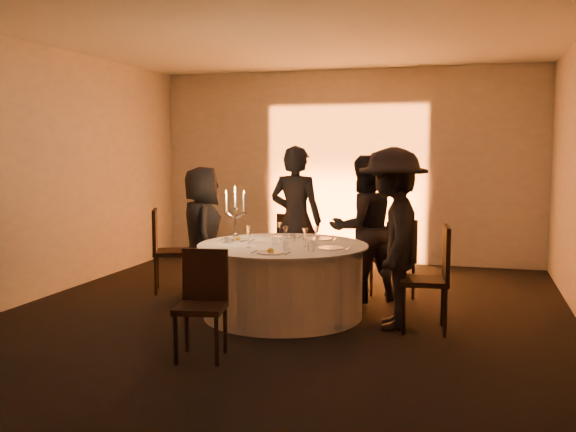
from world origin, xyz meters
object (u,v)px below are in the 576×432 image
(banquet_table, at_px, (283,280))
(candelabra, at_px, (235,222))
(chair_left, at_px, (165,245))
(chair_right, at_px, (433,272))
(chair_front, at_px, (203,297))
(chair_back_right, at_px, (396,255))
(guest_back_left, at_px, (296,220))
(guest_right, at_px, (392,238))
(chair_back_left, at_px, (294,244))
(coffee_cup, at_px, (228,240))
(guest_back_right, at_px, (363,229))
(guest_left, at_px, (202,232))

(banquet_table, distance_m, candelabra, 0.81)
(chair_left, xyz_separation_m, chair_right, (3.30, -0.87, 0.00))
(chair_right, bearing_deg, chair_front, -61.30)
(chair_back_right, bearing_deg, candelabra, -8.88)
(guest_back_left, bearing_deg, chair_back_right, -170.83)
(chair_front, relative_size, candelabra, 1.50)
(guest_back_left, distance_m, guest_right, 1.76)
(chair_left, bearing_deg, banquet_table, -136.48)
(chair_back_left, relative_size, chair_front, 1.01)
(chair_back_right, relative_size, chair_right, 0.91)
(guest_right, distance_m, coffee_cup, 1.76)
(banquet_table, bearing_deg, chair_back_left, 101.35)
(chair_front, bearing_deg, chair_back_left, 81.43)
(chair_back_right, distance_m, chair_right, 1.35)
(banquet_table, height_order, chair_left, chair_left)
(coffee_cup, xyz_separation_m, candelabra, (0.05, 0.10, 0.18))
(banquet_table, relative_size, chair_front, 1.97)
(chair_right, bearing_deg, chair_back_right, -164.95)
(chair_right, bearing_deg, guest_back_right, -148.03)
(guest_back_right, height_order, guest_right, guest_right)
(chair_back_left, xyz_separation_m, coffee_cup, (-0.26, -1.76, 0.28))
(guest_right, bearing_deg, candelabra, -101.24)
(guest_left, xyz_separation_m, candelabra, (0.62, -0.52, 0.20))
(guest_back_left, height_order, guest_right, guest_back_left)
(chair_back_right, height_order, guest_back_right, guest_back_right)
(guest_left, relative_size, guest_back_left, 0.86)
(chair_left, relative_size, coffee_cup, 9.39)
(chair_right, bearing_deg, guest_back_left, -132.11)
(banquet_table, bearing_deg, guest_back_left, 97.93)
(chair_left, xyz_separation_m, guest_left, (0.57, -0.14, 0.20))
(candelabra, bearing_deg, chair_left, 150.59)
(chair_right, relative_size, guest_right, 0.58)
(guest_left, height_order, guest_right, guest_right)
(chair_back_right, xyz_separation_m, chair_right, (0.50, -1.25, 0.05))
(banquet_table, xyz_separation_m, guest_back_right, (0.70, 0.93, 0.47))
(chair_front, bearing_deg, coffee_cup, 93.08)
(candelabra, bearing_deg, coffee_cup, -114.31)
(candelabra, bearing_deg, guest_right, -5.38)
(chair_back_left, bearing_deg, guest_right, 140.09)
(chair_back_right, height_order, guest_back_left, guest_back_left)
(chair_back_left, distance_m, guest_back_right, 1.33)
(coffee_cup, distance_m, candelabra, 0.22)
(guest_back_right, xyz_separation_m, guest_right, (0.46, -1.05, 0.05))
(chair_back_left, xyz_separation_m, guest_back_left, (0.19, -0.63, 0.39))
(chair_back_left, xyz_separation_m, chair_back_right, (1.41, -0.61, 0.01))
(chair_left, height_order, guest_back_right, guest_back_right)
(chair_back_right, bearing_deg, chair_right, 70.01)
(banquet_table, xyz_separation_m, chair_front, (-0.28, -1.47, 0.13))
(guest_back_left, height_order, coffee_cup, guest_back_left)
(chair_back_right, height_order, chair_front, chair_back_right)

